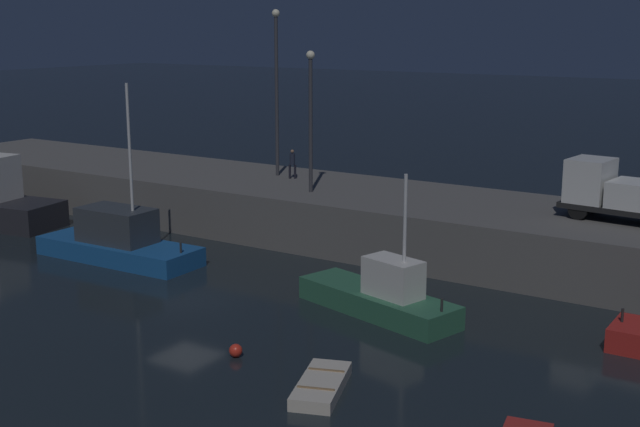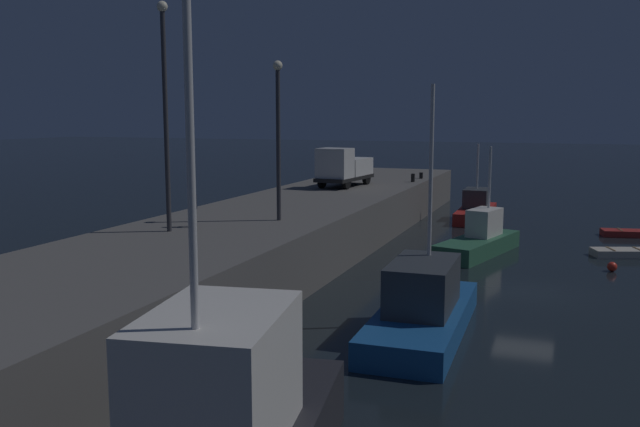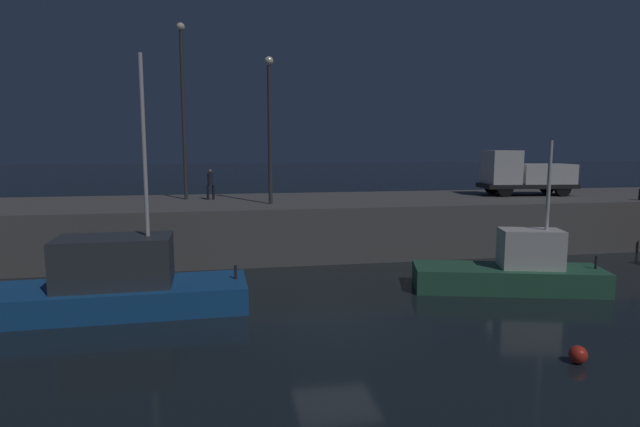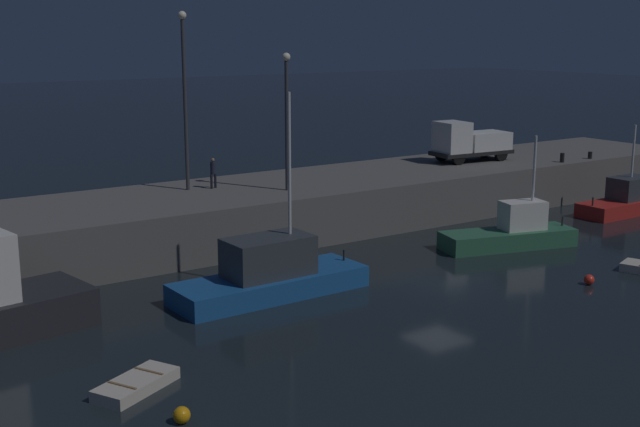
% 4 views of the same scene
% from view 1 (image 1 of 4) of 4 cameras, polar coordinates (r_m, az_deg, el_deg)
% --- Properties ---
extents(ground_plane, '(320.00, 320.00, 0.00)m').
position_cam_1_polar(ground_plane, '(35.99, -9.06, -5.78)').
color(ground_plane, black).
extents(pier_quay, '(61.36, 8.56, 2.69)m').
position_cam_1_polar(pier_quay, '(45.51, 1.63, 0.02)').
color(pier_quay, '#5B5956').
rests_on(pier_quay, ground).
extents(fishing_trawler_red, '(7.45, 3.91, 5.80)m').
position_cam_1_polar(fishing_trawler_red, '(33.77, 4.13, -5.53)').
color(fishing_trawler_red, '#2D6647').
rests_on(fishing_trawler_red, ground).
extents(fishing_boat_blue, '(8.65, 3.00, 8.59)m').
position_cam_1_polar(fishing_boat_blue, '(42.46, -13.37, -1.80)').
color(fishing_boat_blue, '#195193').
rests_on(fishing_boat_blue, ground).
extents(dinghy_red_small, '(2.33, 3.51, 0.44)m').
position_cam_1_polar(dinghy_red_small, '(27.11, 0.09, -11.45)').
color(dinghy_red_small, beige).
rests_on(dinghy_red_small, ground).
extents(mooring_buoy_mid, '(0.47, 0.47, 0.47)m').
position_cam_1_polar(mooring_buoy_mid, '(29.85, -5.67, -9.12)').
color(mooring_buoy_mid, red).
rests_on(mooring_buoy_mid, ground).
extents(lamp_post_west, '(0.44, 0.44, 9.36)m').
position_cam_1_polar(lamp_post_west, '(48.65, -2.93, 8.82)').
color(lamp_post_west, '#38383D').
rests_on(lamp_post_west, pier_quay).
extents(lamp_post_east, '(0.44, 0.44, 7.25)m').
position_cam_1_polar(lamp_post_east, '(43.72, -0.63, 6.97)').
color(lamp_post_east, '#38383D').
rests_on(lamp_post_east, pier_quay).
extents(utility_truck, '(5.62, 2.64, 2.66)m').
position_cam_1_polar(utility_truck, '(39.86, 19.49, 1.34)').
color(utility_truck, black).
rests_on(utility_truck, pier_quay).
extents(dockworker, '(0.42, 0.39, 1.65)m').
position_cam_1_polar(dockworker, '(48.06, -1.87, 3.46)').
color(dockworker, black).
rests_on(dockworker, pier_quay).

